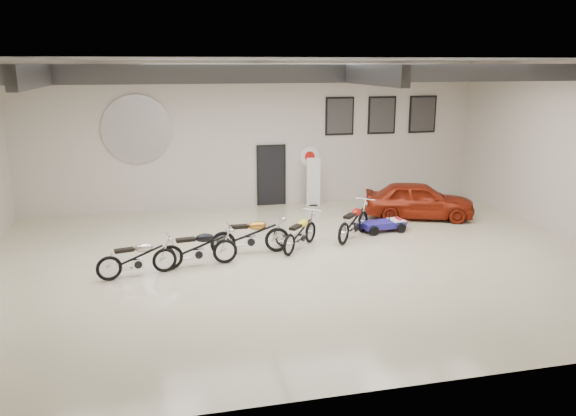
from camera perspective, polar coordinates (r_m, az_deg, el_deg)
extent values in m
cube|color=beige|center=(14.48, 1.09, -5.38)|extent=(16.00, 12.00, 0.01)
cube|color=gray|center=(13.62, 1.19, 14.82)|extent=(16.00, 12.00, 0.01)
cube|color=beige|center=(19.64, -3.22, 7.39)|extent=(16.00, 0.02, 5.00)
cube|color=black|center=(19.91, -1.71, 3.28)|extent=(0.92, 0.08, 2.10)
imported|color=maroon|center=(18.77, 13.15, 0.80)|extent=(2.51, 3.79, 1.20)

